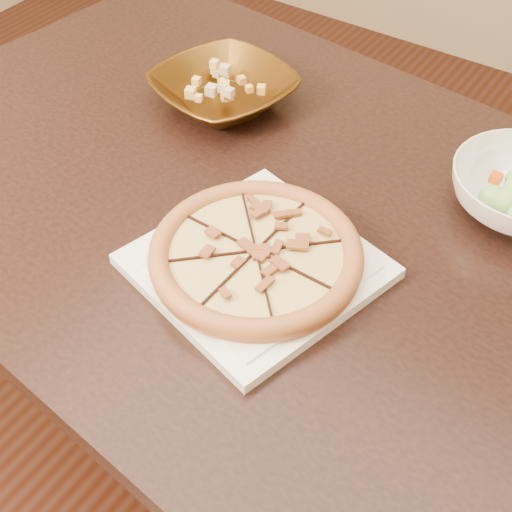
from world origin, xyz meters
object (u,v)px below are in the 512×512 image
object	(u,v)px
dining_table	(267,240)
bronze_bowl	(224,91)
pizza	(256,254)
plate	(256,265)

from	to	relation	value
dining_table	bronze_bowl	bearing A→B (deg)	140.44
dining_table	pizza	xyz separation A→B (m)	(0.07, -0.14, 0.13)
pizza	bronze_bowl	distance (m)	0.44
dining_table	plate	xyz separation A→B (m)	(0.07, -0.14, 0.10)
plate	bronze_bowl	bearing A→B (deg)	132.16
dining_table	bronze_bowl	distance (m)	0.31
pizza	dining_table	bearing A→B (deg)	117.42
plate	bronze_bowl	xyz separation A→B (m)	(-0.29, 0.33, 0.02)
dining_table	bronze_bowl	size ratio (longest dim) A/B	6.35
pizza	bronze_bowl	xyz separation A→B (m)	(-0.29, 0.33, -0.00)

